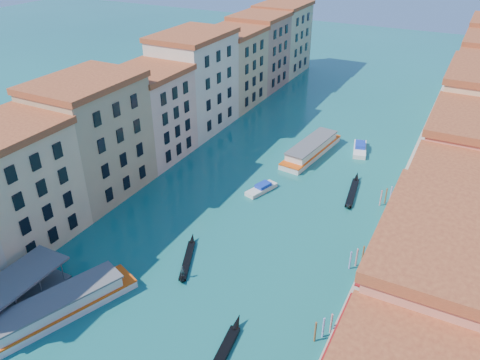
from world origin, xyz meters
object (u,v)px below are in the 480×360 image
at_px(vaporetto_far, 311,149).
at_px(gondola_fore, 187,259).
at_px(vaporetto_stop, 5,303).
at_px(vaporetto_near, 60,306).

distance_m(vaporetto_far, gondola_fore, 39.81).
bearing_deg(vaporetto_stop, vaporetto_near, 25.20).
distance_m(vaporetto_stop, gondola_fore, 22.96).
relative_size(vaporetto_near, vaporetto_far, 0.99).
bearing_deg(vaporetto_near, vaporetto_stop, -134.20).
relative_size(vaporetto_near, gondola_fore, 1.85).
height_order(vaporetto_near, vaporetto_far, vaporetto_far).
relative_size(vaporetto_far, gondola_fore, 1.87).
bearing_deg(vaporetto_far, gondola_fore, -88.23).
height_order(vaporetto_stop, gondola_fore, vaporetto_stop).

